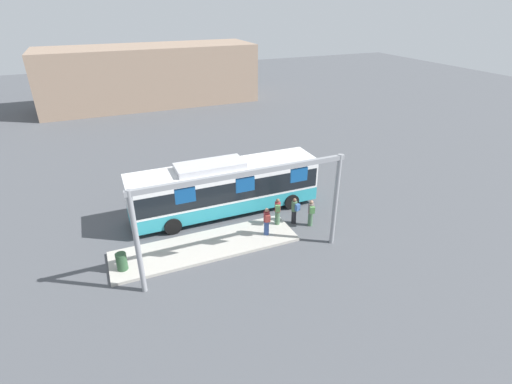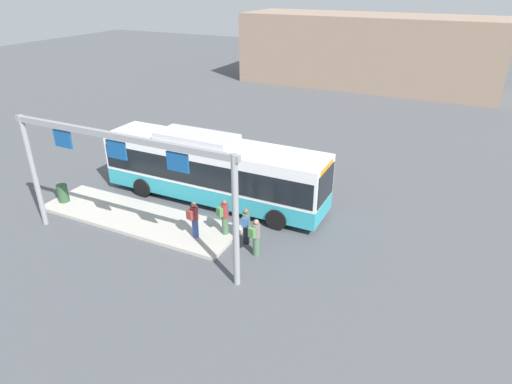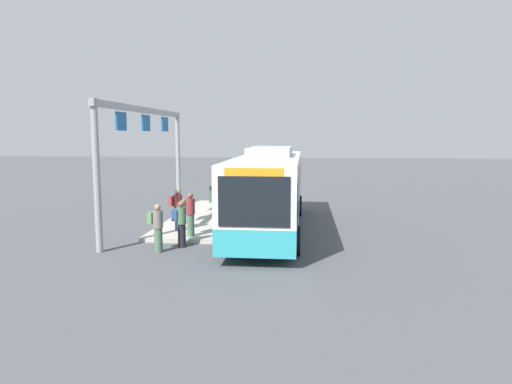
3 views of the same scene
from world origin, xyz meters
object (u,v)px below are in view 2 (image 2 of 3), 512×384
at_px(person_waiting_near, 246,226).
at_px(person_waiting_mid, 224,216).
at_px(person_waiting_far, 194,219).
at_px(trash_bin, 63,193).
at_px(bus_main, 213,168).
at_px(person_boarding, 256,237).

height_order(person_waiting_near, person_waiting_mid, person_waiting_mid).
relative_size(person_waiting_far, trash_bin, 1.86).
height_order(bus_main, person_waiting_mid, bus_main).
distance_m(person_waiting_far, trash_bin, 7.80).
bearing_deg(bus_main, person_waiting_far, -71.75).
bearing_deg(trash_bin, bus_main, 29.07).
bearing_deg(person_waiting_near, person_waiting_far, 90.90).
distance_m(person_boarding, person_waiting_far, 2.89).
relative_size(person_boarding, person_waiting_far, 1.00).
bearing_deg(person_boarding, person_waiting_mid, 85.12).
height_order(bus_main, person_boarding, bus_main).
distance_m(person_boarding, person_waiting_near, 0.97).
distance_m(person_waiting_near, trash_bin, 9.94).
xyz_separation_m(person_waiting_near, person_waiting_far, (-2.12, -0.71, 0.16)).
relative_size(person_waiting_mid, person_waiting_far, 1.00).
height_order(bus_main, trash_bin, bus_main).
relative_size(person_waiting_mid, trash_bin, 1.86).
bearing_deg(bus_main, person_waiting_near, -41.13).
bearing_deg(person_waiting_far, bus_main, 29.95).
height_order(person_waiting_near, trash_bin, person_waiting_near).
relative_size(person_boarding, person_waiting_near, 1.00).
distance_m(bus_main, person_waiting_near, 4.49).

